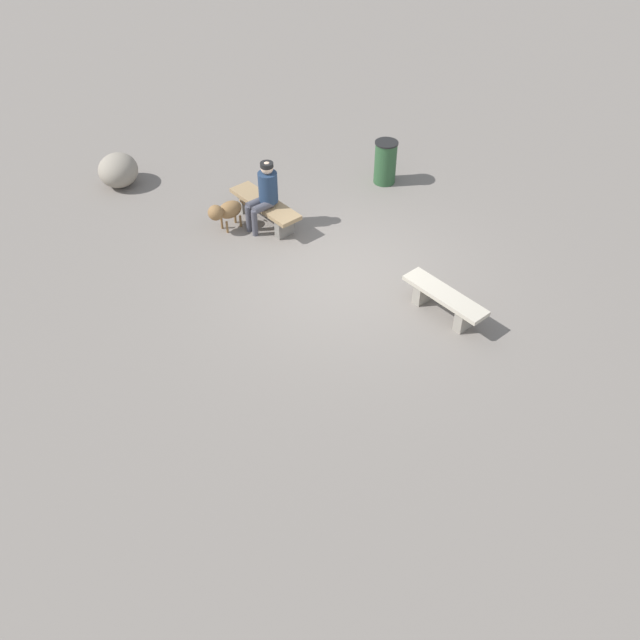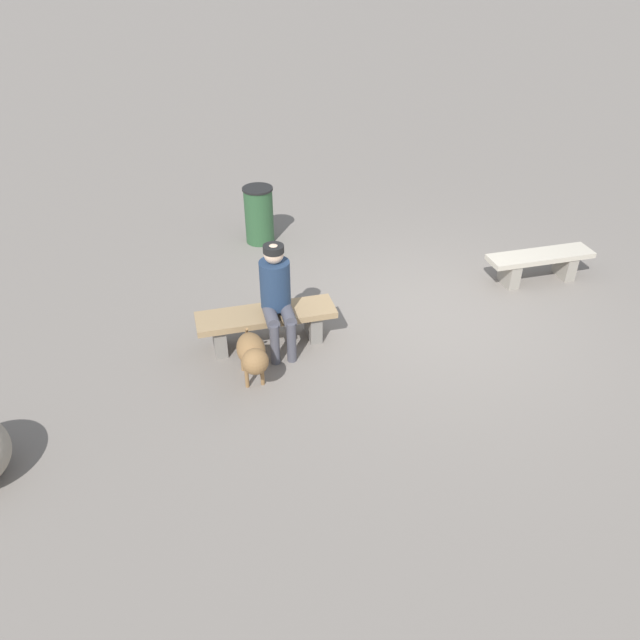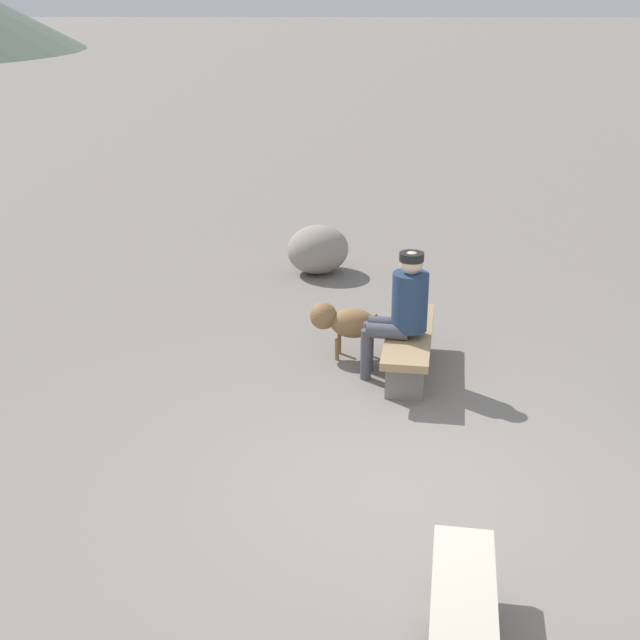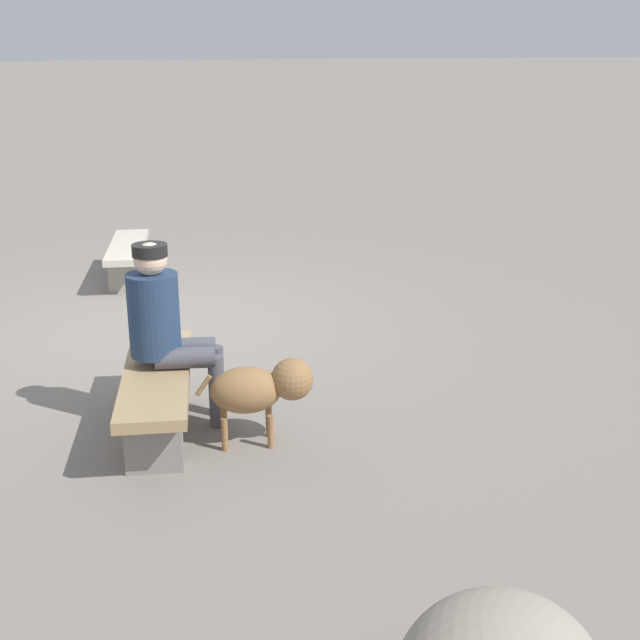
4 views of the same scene
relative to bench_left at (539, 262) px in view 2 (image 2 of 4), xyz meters
The scene contains 6 objects.
ground 1.90m from the bench_left, ahead, with size 210.00×210.00×0.06m, color gray.
bench_left is the anchor object (origin of this frame).
bench_right 4.04m from the bench_left, ahead, with size 1.71×0.68×0.45m.
seated_person 3.96m from the bench_left, ahead, with size 0.41×0.65×1.33m.
dog 4.47m from the bench_left, ahead, with size 0.38×0.79×0.60m.
trash_bin 4.24m from the bench_left, 39.74° to the right, with size 0.47×0.47×0.90m.
Camera 2 is at (3.93, 5.61, 4.42)m, focal length 34.43 mm.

